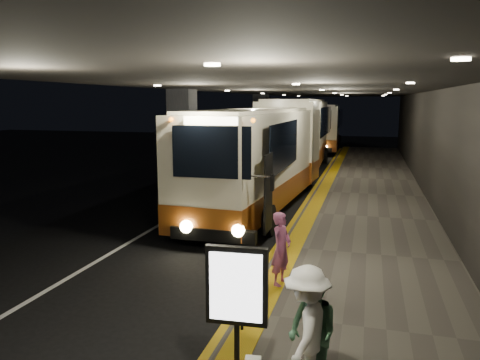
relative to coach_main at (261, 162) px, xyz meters
The scene contains 16 objects.
ground 6.23m from the coach_main, 98.06° to the right, with size 90.00×90.00×0.00m, color black.
lane_line_white 3.29m from the coach_main, 160.65° to the right, with size 0.12×50.00×0.01m, color silver.
kerb_stripe_yellow 2.48m from the coach_main, 31.52° to the right, with size 0.18×50.00×0.01m, color gold.
sidewalk 4.35m from the coach_main, 13.33° to the right, with size 4.50×50.00×0.15m, color #514C44.
tactile_strip 2.72m from the coach_main, 24.74° to the right, with size 0.50×50.00×0.01m, color gold.
terminal_wall 6.36m from the coach_main, ahead, with size 0.10×50.00×6.00m, color black.
support_columns 3.07m from the coach_main, 140.52° to the right, with size 0.80×24.80×4.40m.
canopy 3.44m from the coach_main, 29.16° to the right, with size 9.00×50.00×0.40m, color black.
coach_main is the anchor object (origin of this frame).
coach_second 9.46m from the coach_main, 90.35° to the left, with size 3.13×12.73×3.97m.
coach_third 22.84m from the coach_main, 89.68° to the left, with size 2.99×11.63×3.62m.
passenger_boarding 7.92m from the coach_main, 74.00° to the right, with size 0.57×0.37×1.57m, color #BB578A.
passenger_waiting_green 11.48m from the coach_main, 73.61° to the right, with size 0.75×0.47×1.55m, color #3D6F4D.
passenger_waiting_white 11.55m from the coach_main, 74.08° to the right, with size 1.11×0.51×1.71m, color silver.
info_sign 11.18m from the coach_main, 78.85° to the right, with size 0.88×0.17×1.86m.
stanchion_post 9.99m from the coach_main, 78.92° to the right, with size 0.05×0.05×1.15m, color black.
Camera 1 is at (4.69, -10.97, 3.98)m, focal length 35.00 mm.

